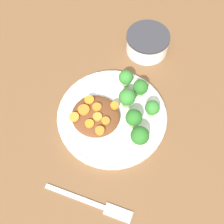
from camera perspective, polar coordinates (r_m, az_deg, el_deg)
The scene contains 20 objects.
ground_plane at distance 0.72m, azimuth 0.00°, elevation -1.13°, with size 4.00×4.00×0.00m, color brown.
plate at distance 0.71m, azimuth 0.00°, elevation -0.76°, with size 0.25×0.25×0.02m.
dip_bowl at distance 0.82m, azimuth 6.52°, elevation 12.63°, with size 0.11×0.11×0.05m.
stew_mound at distance 0.70m, azimuth -3.00°, elevation -0.70°, with size 0.11×0.11×0.02m, color brown.
broccoli_floret_0 at distance 0.70m, azimuth 2.79°, elevation 2.59°, with size 0.04×0.04×0.06m.
broccoli_floret_1 at distance 0.67m, azimuth 3.99°, elevation -1.20°, with size 0.04×0.04×0.05m.
broccoli_floret_2 at distance 0.69m, azimuth 7.36°, elevation 0.70°, with size 0.03×0.03×0.05m.
broccoli_floret_3 at distance 0.73m, azimuth 2.54°, elevation 6.24°, with size 0.03×0.03×0.05m.
broccoli_floret_4 at distance 0.72m, azimuth 5.23°, elevation 4.46°, with size 0.04×0.04×0.05m.
broccoli_floret_5 at distance 0.66m, azimuth 5.13°, elevation -4.35°, with size 0.04×0.04×0.05m.
carrot_slice_0 at distance 0.69m, azimuth -6.96°, elevation -0.91°, with size 0.02×0.02×0.00m, color orange.
carrot_slice_1 at distance 0.69m, azimuth -2.78°, elevation 0.90°, with size 0.02×0.02×0.01m, color orange.
carrot_slice_2 at distance 0.68m, azimuth -0.99°, elevation -1.71°, with size 0.02×0.02×0.01m, color orange.
carrot_slice_3 at distance 0.68m, azimuth -2.66°, elevation -0.90°, with size 0.02×0.02×0.01m, color orange.
carrot_slice_4 at distance 0.69m, azimuth 0.83°, elevation 1.01°, with size 0.02×0.02×0.01m, color orange.
carrot_slice_5 at distance 0.67m, azimuth -2.33°, elevation -3.37°, with size 0.02×0.02×0.01m, color orange.
carrot_slice_6 at distance 0.69m, azimuth -5.19°, elevation 0.39°, with size 0.03×0.03×0.01m, color orange.
carrot_slice_7 at distance 0.68m, azimuth -4.13°, elevation -2.15°, with size 0.02×0.02×0.01m, color orange.
carrot_slice_8 at distance 0.70m, azimuth -4.17°, elevation 2.23°, with size 0.02×0.02×0.00m, color orange.
fork at distance 0.66m, azimuth -2.85°, elevation -16.58°, with size 0.04×0.19×0.01m.
Camera 1 is at (0.29, 0.15, 0.64)m, focal length 50.00 mm.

